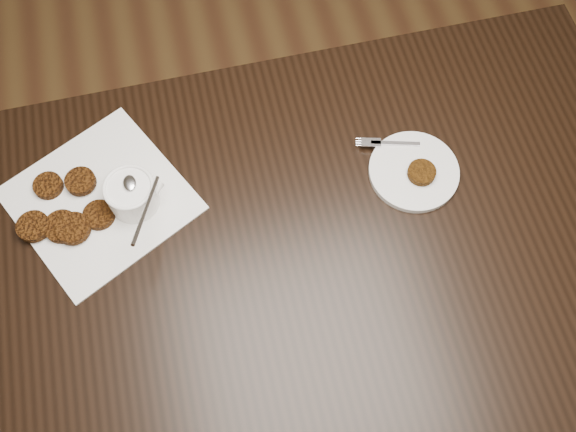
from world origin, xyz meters
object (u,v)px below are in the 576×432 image
object	(u,v)px
table	(311,302)
napkin	(100,200)
plate_with_patty	(414,170)
sauce_ramekin	(128,186)

from	to	relation	value
table	napkin	xyz separation A→B (m)	(-0.40, 0.20, 0.38)
table	plate_with_patty	bearing A→B (deg)	25.83
napkin	plate_with_patty	size ratio (longest dim) A/B	1.70
table	plate_with_patty	xyz separation A→B (m)	(0.23, 0.11, 0.39)
plate_with_patty	napkin	bearing A→B (deg)	172.37
table	napkin	world-z (taller)	napkin
table	plate_with_patty	distance (m)	0.47
sauce_ramekin	plate_with_patty	distance (m)	0.57
napkin	plate_with_patty	xyz separation A→B (m)	(0.63, -0.08, 0.01)
napkin	plate_with_patty	world-z (taller)	plate_with_patty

